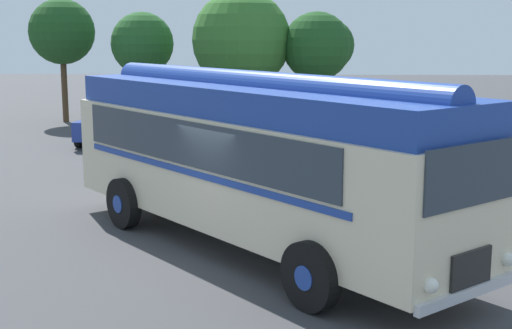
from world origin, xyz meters
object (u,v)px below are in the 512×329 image
at_px(car_mid_left, 186,120).
at_px(car_mid_right, 253,120).
at_px(vintage_bus, 253,154).
at_px(car_far_right, 332,123).
at_px(car_near_left, 113,121).

relative_size(car_mid_left, car_mid_right, 0.99).
bearing_deg(vintage_bus, car_far_right, 79.80).
relative_size(vintage_bus, car_far_right, 2.19).
relative_size(vintage_bus, car_near_left, 2.14).
bearing_deg(car_mid_right, car_near_left, -172.99).
relative_size(car_near_left, car_mid_left, 1.01).
bearing_deg(car_far_right, vintage_bus, -100.20).
relative_size(car_near_left, car_far_right, 1.02).
distance_m(car_mid_left, car_mid_right, 2.61).
height_order(car_mid_right, car_far_right, same).
distance_m(car_near_left, car_mid_left, 2.80).
xyz_separation_m(car_near_left, car_mid_left, (2.78, 0.37, 0.00)).
relative_size(vintage_bus, car_mid_left, 2.16).
bearing_deg(car_mid_right, car_mid_left, -173.51).
relative_size(car_mid_left, car_far_right, 1.01).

